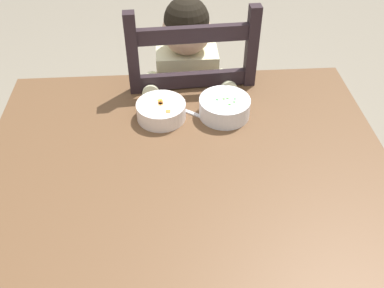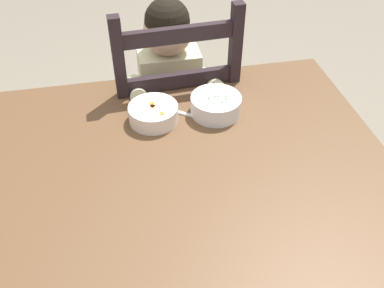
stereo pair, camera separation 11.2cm
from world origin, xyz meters
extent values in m
cube|color=brown|center=(0.00, 0.00, 0.69)|extent=(1.12, 1.03, 0.04)
cylinder|color=brown|center=(-0.49, 0.44, 0.34)|extent=(0.07, 0.07, 0.67)
cylinder|color=brown|center=(0.49, 0.44, 0.34)|extent=(0.07, 0.07, 0.67)
cube|color=black|center=(0.03, 0.62, 0.43)|extent=(0.44, 0.44, 0.02)
cube|color=black|center=(0.21, 0.82, 0.21)|extent=(0.04, 0.04, 0.42)
cube|color=black|center=(-0.17, 0.79, 0.21)|extent=(0.04, 0.04, 0.42)
cube|color=black|center=(0.23, 0.44, 0.21)|extent=(0.04, 0.04, 0.42)
cube|color=black|center=(-0.15, 0.42, 0.21)|extent=(0.04, 0.04, 0.42)
cube|color=black|center=(0.23, 0.44, 0.72)|extent=(0.04, 0.04, 0.54)
cube|color=black|center=(-0.15, 0.42, 0.72)|extent=(0.04, 0.04, 0.54)
cube|color=black|center=(0.04, 0.43, 0.91)|extent=(0.36, 0.04, 0.05)
cube|color=black|center=(0.04, 0.43, 0.74)|extent=(0.36, 0.04, 0.05)
cube|color=beige|center=(0.03, 0.59, 0.60)|extent=(0.22, 0.14, 0.32)
sphere|color=#D4AC8D|center=(0.03, 0.59, 0.84)|extent=(0.17, 0.17, 0.17)
sphere|color=black|center=(0.03, 0.59, 0.88)|extent=(0.16, 0.16, 0.16)
cylinder|color=#3F4C72|center=(-0.02, 0.47, 0.22)|extent=(0.07, 0.07, 0.44)
cylinder|color=#3F4C72|center=(0.09, 0.47, 0.22)|extent=(0.07, 0.07, 0.44)
cylinder|color=beige|center=(-0.10, 0.49, 0.68)|extent=(0.06, 0.24, 0.13)
cylinder|color=beige|center=(0.16, 0.49, 0.68)|extent=(0.06, 0.24, 0.13)
cylinder|color=white|center=(0.13, 0.27, 0.74)|extent=(0.16, 0.16, 0.06)
cylinder|color=white|center=(0.13, 0.27, 0.72)|extent=(0.07, 0.07, 0.01)
cylinder|color=green|center=(0.13, 0.27, 0.75)|extent=(0.13, 0.13, 0.03)
sphere|color=green|center=(0.14, 0.24, 0.77)|extent=(0.01, 0.01, 0.01)
sphere|color=#4B9E3D|center=(0.14, 0.27, 0.77)|extent=(0.01, 0.01, 0.01)
sphere|color=#489135|center=(0.12, 0.27, 0.77)|extent=(0.01, 0.01, 0.01)
sphere|color=green|center=(0.10, 0.27, 0.77)|extent=(0.01, 0.01, 0.01)
sphere|color=green|center=(0.16, 0.27, 0.77)|extent=(0.01, 0.01, 0.01)
sphere|color=green|center=(0.15, 0.25, 0.77)|extent=(0.01, 0.01, 0.01)
cylinder|color=white|center=(-0.07, 0.27, 0.74)|extent=(0.15, 0.15, 0.05)
cylinder|color=white|center=(-0.07, 0.27, 0.72)|extent=(0.07, 0.07, 0.01)
cylinder|color=orange|center=(-0.07, 0.27, 0.75)|extent=(0.12, 0.12, 0.03)
cube|color=orange|center=(-0.07, 0.28, 0.76)|extent=(0.02, 0.02, 0.01)
cube|color=orange|center=(-0.07, 0.26, 0.76)|extent=(0.01, 0.01, 0.01)
cube|color=orange|center=(-0.05, 0.23, 0.76)|extent=(0.01, 0.01, 0.01)
cube|color=orange|center=(-0.07, 0.27, 0.76)|extent=(0.02, 0.02, 0.01)
cube|color=silver|center=(0.03, 0.28, 0.72)|extent=(0.08, 0.06, 0.00)
ellipsoid|color=silver|center=(-0.03, 0.32, 0.72)|extent=(0.05, 0.05, 0.01)
camera|label=1|loc=(-0.04, -0.78, 1.53)|focal=40.19mm
camera|label=2|loc=(-0.15, -0.77, 1.53)|focal=40.19mm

